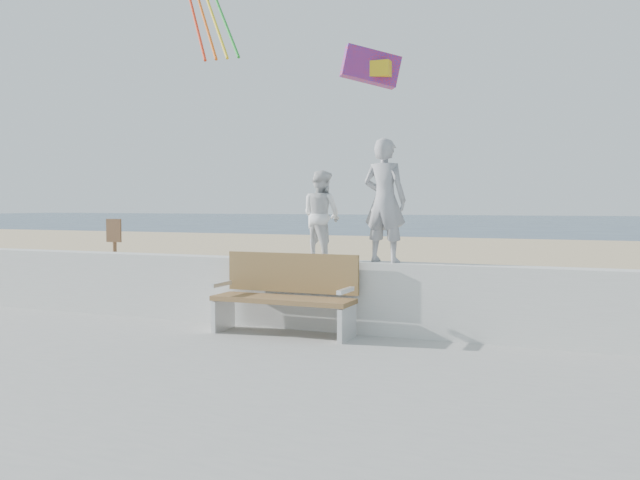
% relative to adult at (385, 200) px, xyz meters
% --- Properties ---
extents(ground, '(220.00, 220.00, 0.00)m').
position_rel_adult_xyz_m(ground, '(-0.98, -2.00, -1.85)').
color(ground, '#2A3E54').
rests_on(ground, ground).
extents(sand, '(90.00, 40.00, 0.08)m').
position_rel_adult_xyz_m(sand, '(-0.98, 7.00, -1.81)').
color(sand, '#CBB287').
rests_on(sand, ground).
extents(seawall, '(30.00, 0.35, 0.90)m').
position_rel_adult_xyz_m(seawall, '(-0.98, 0.00, -1.22)').
color(seawall, silver).
rests_on(seawall, boardwalk).
extents(adult, '(0.61, 0.45, 1.53)m').
position_rel_adult_xyz_m(adult, '(0.00, 0.00, 0.00)').
color(adult, '#99999E').
rests_on(adult, seawall).
extents(child, '(0.69, 0.63, 1.15)m').
position_rel_adult_xyz_m(child, '(-0.85, 0.00, -0.19)').
color(child, white).
rests_on(child, seawall).
extents(bench, '(1.80, 0.57, 1.00)m').
position_rel_adult_xyz_m(bench, '(-1.14, -0.45, -1.16)').
color(bench, olive).
rests_on(bench, boardwalk).
extents(parafoil_kite, '(0.89, 0.67, 0.62)m').
position_rel_adult_xyz_m(parafoil_kite, '(-0.71, 1.63, 1.99)').
color(parafoil_kite, red).
rests_on(parafoil_kite, ground).
extents(sign, '(0.32, 0.07, 1.46)m').
position_rel_adult_xyz_m(sign, '(-5.62, 1.75, -0.90)').
color(sign, brown).
rests_on(sign, sand).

